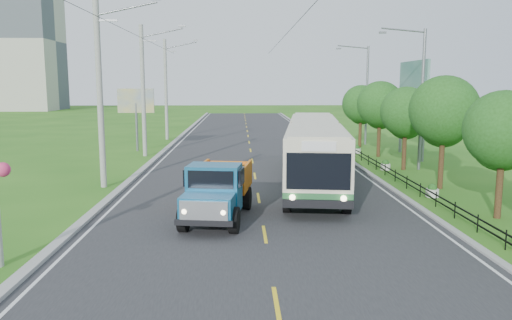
{
  "coord_description": "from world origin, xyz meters",
  "views": [
    {
      "loc": [
        -0.91,
        -17.83,
        5.48
      ],
      "look_at": [
        -0.12,
        5.97,
        1.9
      ],
      "focal_mm": 35.0,
      "sensor_mm": 36.0,
      "label": 1
    }
  ],
  "objects_px": {
    "planter_near": "(432,191)",
    "billboard_left": "(136,105)",
    "tree_back": "(361,106)",
    "tree_fifth": "(380,107)",
    "streetlight_far": "(365,91)",
    "pole_mid": "(144,90)",
    "streetlight_mid": "(420,94)",
    "bus": "(314,146)",
    "pole_far": "(166,89)",
    "planter_mid": "(385,165)",
    "tree_second": "(503,134)",
    "planter_far": "(357,150)",
    "tree_third": "(444,114)",
    "tree_fourth": "(406,115)",
    "billboard_right": "(413,87)",
    "pole_near": "(100,93)",
    "dump_truck": "(218,187)"
  },
  "relations": [
    {
      "from": "pole_near",
      "to": "tree_fifth",
      "type": "bearing_deg",
      "value": 31.59
    },
    {
      "from": "pole_near",
      "to": "streetlight_far",
      "type": "bearing_deg",
      "value": 45.14
    },
    {
      "from": "billboard_right",
      "to": "planter_mid",
      "type": "bearing_deg",
      "value": -121.66
    },
    {
      "from": "tree_back",
      "to": "planter_far",
      "type": "xyz_separation_m",
      "value": [
        -1.26,
        -4.14,
        -3.37
      ]
    },
    {
      "from": "tree_third",
      "to": "bus",
      "type": "bearing_deg",
      "value": 162.8
    },
    {
      "from": "streetlight_far",
      "to": "tree_second",
      "type": "bearing_deg",
      "value": -91.74
    },
    {
      "from": "tree_back",
      "to": "streetlight_far",
      "type": "bearing_deg",
      "value": 67.08
    },
    {
      "from": "streetlight_mid",
      "to": "streetlight_far",
      "type": "height_order",
      "value": "same"
    },
    {
      "from": "planter_near",
      "to": "planter_mid",
      "type": "height_order",
      "value": "same"
    },
    {
      "from": "tree_second",
      "to": "planter_far",
      "type": "bearing_deg",
      "value": 93.62
    },
    {
      "from": "planter_far",
      "to": "bus",
      "type": "height_order",
      "value": "bus"
    },
    {
      "from": "bus",
      "to": "pole_far",
      "type": "bearing_deg",
      "value": 124.34
    },
    {
      "from": "tree_back",
      "to": "pole_mid",
      "type": "bearing_deg",
      "value": -164.16
    },
    {
      "from": "tree_fourth",
      "to": "pole_far",
      "type": "bearing_deg",
      "value": 133.85
    },
    {
      "from": "planter_mid",
      "to": "billboard_left",
      "type": "height_order",
      "value": "billboard_left"
    },
    {
      "from": "pole_far",
      "to": "bus",
      "type": "distance_m",
      "value": 25.79
    },
    {
      "from": "billboard_left",
      "to": "billboard_right",
      "type": "height_order",
      "value": "billboard_right"
    },
    {
      "from": "planter_near",
      "to": "billboard_right",
      "type": "height_order",
      "value": "billboard_right"
    },
    {
      "from": "pole_near",
      "to": "streetlight_mid",
      "type": "relative_size",
      "value": 1.1
    },
    {
      "from": "pole_far",
      "to": "planter_far",
      "type": "relative_size",
      "value": 14.93
    },
    {
      "from": "pole_far",
      "to": "streetlight_mid",
      "type": "bearing_deg",
      "value": -45.14
    },
    {
      "from": "tree_second",
      "to": "bus",
      "type": "distance_m",
      "value": 10.45
    },
    {
      "from": "tree_third",
      "to": "streetlight_mid",
      "type": "relative_size",
      "value": 0.66
    },
    {
      "from": "tree_fifth",
      "to": "planter_mid",
      "type": "distance_m",
      "value": 7.21
    },
    {
      "from": "streetlight_far",
      "to": "pole_mid",
      "type": "bearing_deg",
      "value": -159.68
    },
    {
      "from": "tree_fifth",
      "to": "tree_back",
      "type": "xyz_separation_m",
      "value": [
        -0.0,
        6.0,
        -0.2
      ]
    },
    {
      "from": "tree_third",
      "to": "tree_fourth",
      "type": "bearing_deg",
      "value": 90.0
    },
    {
      "from": "billboard_left",
      "to": "billboard_right",
      "type": "distance_m",
      "value": 22.21
    },
    {
      "from": "tree_second",
      "to": "streetlight_far",
      "type": "distance_m",
      "value": 25.91
    },
    {
      "from": "pole_far",
      "to": "tree_back",
      "type": "relative_size",
      "value": 1.82
    },
    {
      "from": "planter_near",
      "to": "billboard_left",
      "type": "relative_size",
      "value": 0.13
    },
    {
      "from": "streetlight_far",
      "to": "dump_truck",
      "type": "relative_size",
      "value": 1.53
    },
    {
      "from": "tree_fifth",
      "to": "streetlight_mid",
      "type": "relative_size",
      "value": 0.64
    },
    {
      "from": "tree_back",
      "to": "billboard_left",
      "type": "relative_size",
      "value": 1.06
    },
    {
      "from": "tree_fifth",
      "to": "tree_fourth",
      "type": "bearing_deg",
      "value": -90.0
    },
    {
      "from": "tree_third",
      "to": "tree_fourth",
      "type": "relative_size",
      "value": 1.11
    },
    {
      "from": "tree_third",
      "to": "tree_back",
      "type": "distance_m",
      "value": 18.0
    },
    {
      "from": "planter_mid",
      "to": "billboard_left",
      "type": "bearing_deg",
      "value": 151.08
    },
    {
      "from": "pole_mid",
      "to": "billboard_left",
      "type": "relative_size",
      "value": 1.92
    },
    {
      "from": "tree_third",
      "to": "tree_back",
      "type": "height_order",
      "value": "tree_third"
    },
    {
      "from": "pole_mid",
      "to": "streetlight_far",
      "type": "height_order",
      "value": "pole_mid"
    },
    {
      "from": "tree_third",
      "to": "pole_near",
      "type": "bearing_deg",
      "value": 177.29
    },
    {
      "from": "tree_back",
      "to": "billboard_right",
      "type": "height_order",
      "value": "billboard_right"
    },
    {
      "from": "streetlight_mid",
      "to": "bus",
      "type": "height_order",
      "value": "streetlight_mid"
    },
    {
      "from": "planter_near",
      "to": "billboard_right",
      "type": "relative_size",
      "value": 0.09
    },
    {
      "from": "dump_truck",
      "to": "planter_mid",
      "type": "bearing_deg",
      "value": 56.6
    },
    {
      "from": "tree_fourth",
      "to": "tree_second",
      "type": "bearing_deg",
      "value": -90.0
    },
    {
      "from": "tree_fourth",
      "to": "tree_back",
      "type": "height_order",
      "value": "tree_back"
    },
    {
      "from": "tree_fifth",
      "to": "bus",
      "type": "distance_m",
      "value": 12.06
    },
    {
      "from": "billboard_right",
      "to": "tree_third",
      "type": "bearing_deg",
      "value": -101.64
    }
  ]
}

